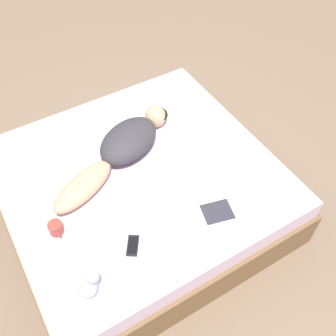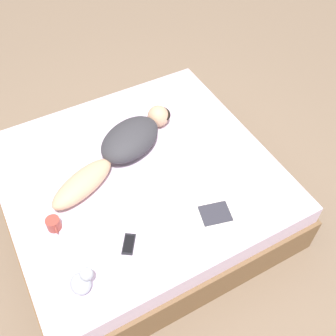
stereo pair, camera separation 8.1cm
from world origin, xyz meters
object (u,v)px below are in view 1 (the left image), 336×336
Objects in this scene: cell_phone at (133,245)px; coffee_mug at (56,228)px; person at (122,148)px; open_magazine at (211,198)px.

coffee_mug is at bearing 171.30° from cell_phone.
coffee_mug is at bearing -84.60° from person.
person is 0.80m from cell_phone.
coffee_mug reaches higher than cell_phone.
coffee_mug is (0.38, -0.68, -0.05)m from person.
coffee_mug is (-0.30, -1.03, 0.04)m from open_magazine.
coffee_mug is at bearing -91.88° from open_magazine.
open_magazine is 1.08m from coffee_mug.
open_magazine is at bearing 38.44° from cell_phone.
cell_phone is (0.05, -0.65, 0.00)m from open_magazine.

